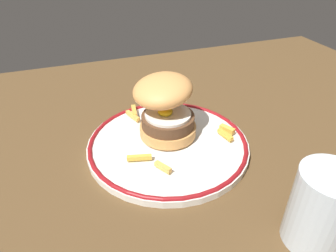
% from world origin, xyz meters
% --- Properties ---
extents(ground_plane, '(1.42, 0.87, 0.04)m').
position_xyz_m(ground_plane, '(0.00, 0.00, -0.02)').
color(ground_plane, brown).
extents(dinner_plate, '(0.28, 0.28, 0.02)m').
position_xyz_m(dinner_plate, '(0.03, -0.03, 0.01)').
color(dinner_plate, white).
rests_on(dinner_plate, ground_plane).
extents(burger, '(0.14, 0.13, 0.11)m').
position_xyz_m(burger, '(0.04, -0.00, 0.07)').
color(burger, tan).
rests_on(burger, dinner_plate).
extents(fries_pile, '(0.20, 0.22, 0.02)m').
position_xyz_m(fries_pile, '(0.05, 0.02, 0.02)').
color(fries_pile, gold).
rests_on(fries_pile, dinner_plate).
extents(water_glass, '(0.08, 0.08, 0.11)m').
position_xyz_m(water_glass, '(0.14, -0.27, 0.05)').
color(water_glass, silver).
rests_on(water_glass, ground_plane).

